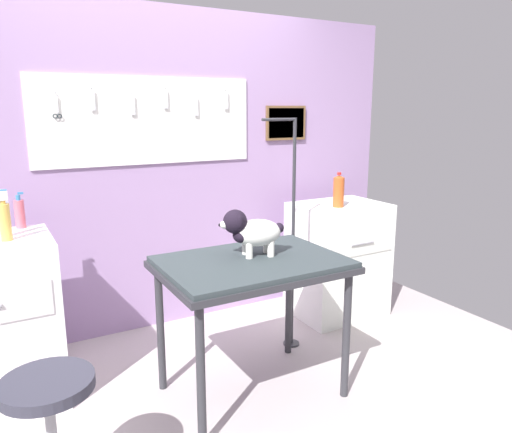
% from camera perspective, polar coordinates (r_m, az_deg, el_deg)
% --- Properties ---
extents(ground, '(4.40, 4.00, 0.04)m').
position_cam_1_polar(ground, '(2.87, -2.01, -21.88)').
color(ground, '#AFA4A4').
extents(rear_wall_panel, '(4.00, 0.09, 2.30)m').
position_cam_1_polar(rear_wall_panel, '(3.58, -11.65, 5.20)').
color(rear_wall_panel, '#9D7CAD').
rests_on(rear_wall_panel, ground).
extents(grooming_table, '(0.99, 0.70, 0.80)m').
position_cam_1_polar(grooming_table, '(2.68, -0.47, -6.64)').
color(grooming_table, '#2D2D33').
rests_on(grooming_table, ground).
extents(grooming_arm, '(0.30, 0.11, 1.55)m').
position_cam_1_polar(grooming_arm, '(3.23, 4.21, -3.33)').
color(grooming_arm, '#2D2D33').
rests_on(grooming_arm, ground).
extents(dog, '(0.36, 0.23, 0.27)m').
position_cam_1_polar(dog, '(2.67, -0.59, -1.71)').
color(dog, white).
rests_on(dog, grooming_table).
extents(cabinet_right, '(0.68, 0.54, 0.89)m').
position_cam_1_polar(cabinet_right, '(3.89, 9.57, -4.96)').
color(cabinet_right, white).
rests_on(cabinet_right, ground).
extents(stool, '(0.35, 0.35, 0.62)m').
position_cam_1_polar(stool, '(2.11, -23.11, -19.79)').
color(stool, '#9E9EA3').
rests_on(stool, ground).
extents(spray_bottle_short, '(0.05, 0.05, 0.26)m').
position_cam_1_polar(spray_bottle_short, '(2.93, -27.41, 0.03)').
color(spray_bottle_short, white).
rests_on(spray_bottle_short, counter_left).
extents(shampoo_bottle, '(0.06, 0.06, 0.21)m').
position_cam_1_polar(shampoo_bottle, '(3.11, -25.96, 0.33)').
color(shampoo_bottle, '#DA5C6D').
rests_on(shampoo_bottle, counter_left).
extents(conditioner_bottle, '(0.06, 0.06, 0.26)m').
position_cam_1_polar(conditioner_bottle, '(2.84, -27.38, -0.31)').
color(conditioner_bottle, gold).
rests_on(conditioner_bottle, counter_left).
extents(soda_bottle, '(0.08, 0.08, 0.26)m').
position_cam_1_polar(soda_bottle, '(3.64, 9.67, 2.97)').
color(soda_bottle, '#BA4E20').
rests_on(soda_bottle, cabinet_right).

